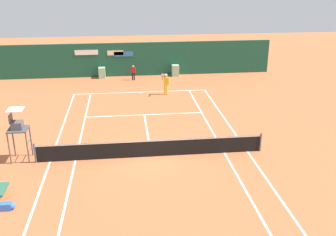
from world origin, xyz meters
TOP-DOWN VIEW (x-y plane):
  - ground_plane at (-0.00, 0.58)m, footprint 80.00×80.00m
  - tennis_net at (0.00, 0.00)m, footprint 12.10×0.10m
  - sponsor_back_wall at (0.01, 16.98)m, footprint 25.00×1.02m
  - umpire_chair at (-6.80, 0.45)m, footprint 1.00×1.00m
  - equipment_bag at (-6.47, -4.23)m, footprint 0.95×0.31m
  - player_on_baseline at (1.97, 10.80)m, footprint 0.73×0.69m
  - ball_kid_left_post at (-0.44, 15.42)m, footprint 0.45×0.21m
  - tennis_ball_mid_court at (-3.23, 7.60)m, footprint 0.07×0.07m
  - tennis_ball_near_service_line at (-3.01, 7.15)m, footprint 0.07×0.07m

SIDE VIEW (x-z plane):
  - ground_plane at x=0.00m, z-range 0.00..0.01m
  - tennis_ball_mid_court at x=-3.23m, z-range 0.00..0.07m
  - tennis_ball_near_service_line at x=-3.01m, z-range 0.00..0.07m
  - equipment_bag at x=-6.47m, z-range 0.00..0.32m
  - tennis_net at x=0.00m, z-range -0.02..1.05m
  - ball_kid_left_post at x=-0.44m, z-range 0.10..1.46m
  - player_on_baseline at x=1.97m, z-range 0.06..1.95m
  - sponsor_back_wall at x=0.01m, z-range -0.04..3.03m
  - umpire_chair at x=-6.80m, z-range 0.43..3.25m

